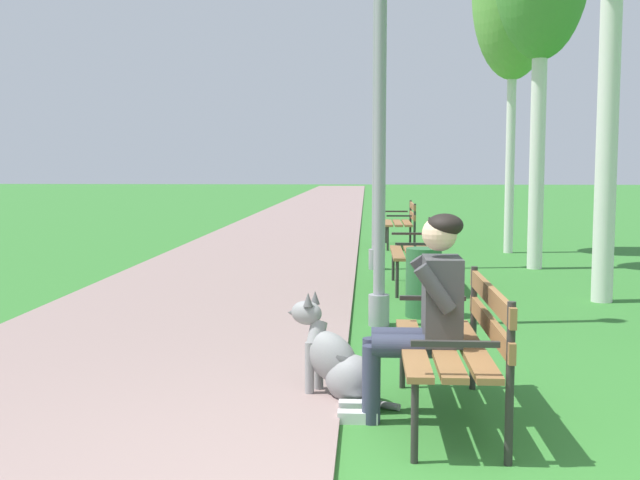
{
  "coord_description": "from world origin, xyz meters",
  "views": [
    {
      "loc": [
        -0.09,
        -3.36,
        1.53
      ],
      "look_at": [
        -0.49,
        3.28,
        0.9
      ],
      "focal_mm": 44.14,
      "sensor_mm": 36.0,
      "label": 1
    }
  ],
  "objects_px": {
    "park_bench_mid": "(419,248)",
    "person_seated_on_near_bench": "(424,308)",
    "park_bench_far": "(403,220)",
    "dog_grey": "(337,362)",
    "park_bench_near": "(458,337)",
    "lamp_post_mid": "(376,105)",
    "lamp_post_near": "(381,74)",
    "litter_bin": "(423,282)"
  },
  "relations": [
    {
      "from": "park_bench_mid",
      "to": "lamp_post_near",
      "type": "height_order",
      "value": "lamp_post_near"
    },
    {
      "from": "litter_bin",
      "to": "park_bench_near",
      "type": "bearing_deg",
      "value": -90.49
    },
    {
      "from": "park_bench_near",
      "to": "park_bench_far",
      "type": "relative_size",
      "value": 1.0
    },
    {
      "from": "lamp_post_near",
      "to": "lamp_post_mid",
      "type": "bearing_deg",
      "value": 89.86
    },
    {
      "from": "park_bench_mid",
      "to": "lamp_post_near",
      "type": "distance_m",
      "value": 3.0
    },
    {
      "from": "litter_bin",
      "to": "person_seated_on_near_bench",
      "type": "bearing_deg",
      "value": -94.13
    },
    {
      "from": "lamp_post_near",
      "to": "litter_bin",
      "type": "bearing_deg",
      "value": 46.13
    },
    {
      "from": "person_seated_on_near_bench",
      "to": "park_bench_far",
      "type": "bearing_deg",
      "value": 88.1
    },
    {
      "from": "park_bench_mid",
      "to": "lamp_post_mid",
      "type": "xyz_separation_m",
      "value": [
        -0.52,
        1.81,
        1.89
      ]
    },
    {
      "from": "dog_grey",
      "to": "park_bench_near",
      "type": "bearing_deg",
      "value": -26.41
    },
    {
      "from": "park_bench_far",
      "to": "lamp_post_near",
      "type": "bearing_deg",
      "value": -94.34
    },
    {
      "from": "park_bench_near",
      "to": "person_seated_on_near_bench",
      "type": "distance_m",
      "value": 0.27
    },
    {
      "from": "lamp_post_near",
      "to": "litter_bin",
      "type": "height_order",
      "value": "lamp_post_near"
    },
    {
      "from": "dog_grey",
      "to": "litter_bin",
      "type": "distance_m",
      "value": 3.02
    },
    {
      "from": "park_bench_near",
      "to": "lamp_post_near",
      "type": "xyz_separation_m",
      "value": [
        -0.43,
        2.81,
        1.87
      ]
    },
    {
      "from": "dog_grey",
      "to": "lamp_post_near",
      "type": "relative_size",
      "value": 0.17
    },
    {
      "from": "park_bench_far",
      "to": "lamp_post_near",
      "type": "xyz_separation_m",
      "value": [
        -0.56,
        -7.36,
        1.87
      ]
    },
    {
      "from": "lamp_post_mid",
      "to": "park_bench_near",
      "type": "bearing_deg",
      "value": -86.53
    },
    {
      "from": "person_seated_on_near_bench",
      "to": "lamp_post_near",
      "type": "height_order",
      "value": "lamp_post_near"
    },
    {
      "from": "park_bench_mid",
      "to": "litter_bin",
      "type": "xyz_separation_m",
      "value": [
        -0.08,
        -1.81,
        -0.16
      ]
    },
    {
      "from": "park_bench_near",
      "to": "park_bench_mid",
      "type": "height_order",
      "value": "same"
    },
    {
      "from": "lamp_post_mid",
      "to": "litter_bin",
      "type": "relative_size",
      "value": 6.65
    },
    {
      "from": "park_bench_far",
      "to": "litter_bin",
      "type": "xyz_separation_m",
      "value": [
        -0.1,
        -6.88,
        -0.16
      ]
    },
    {
      "from": "person_seated_on_near_bench",
      "to": "dog_grey",
      "type": "xyz_separation_m",
      "value": [
        -0.53,
        0.33,
        -0.42
      ]
    },
    {
      "from": "park_bench_near",
      "to": "lamp_post_near",
      "type": "relative_size",
      "value": 0.33
    },
    {
      "from": "person_seated_on_near_bench",
      "to": "lamp_post_mid",
      "type": "height_order",
      "value": "lamp_post_mid"
    },
    {
      "from": "park_bench_far",
      "to": "dog_grey",
      "type": "relative_size",
      "value": 1.95
    },
    {
      "from": "park_bench_near",
      "to": "lamp_post_near",
      "type": "bearing_deg",
      "value": 98.68
    },
    {
      "from": "person_seated_on_near_bench",
      "to": "park_bench_near",
      "type": "bearing_deg",
      "value": -8.59
    },
    {
      "from": "person_seated_on_near_bench",
      "to": "dog_grey",
      "type": "height_order",
      "value": "person_seated_on_near_bench"
    },
    {
      "from": "park_bench_mid",
      "to": "person_seated_on_near_bench",
      "type": "height_order",
      "value": "person_seated_on_near_bench"
    },
    {
      "from": "person_seated_on_near_bench",
      "to": "lamp_post_mid",
      "type": "xyz_separation_m",
      "value": [
        -0.21,
        6.88,
        1.72
      ]
    },
    {
      "from": "park_bench_mid",
      "to": "park_bench_far",
      "type": "distance_m",
      "value": 5.07
    },
    {
      "from": "park_bench_near",
      "to": "park_bench_far",
      "type": "distance_m",
      "value": 10.17
    },
    {
      "from": "park_bench_far",
      "to": "person_seated_on_near_bench",
      "type": "bearing_deg",
      "value": -91.9
    },
    {
      "from": "park_bench_far",
      "to": "person_seated_on_near_bench",
      "type": "distance_m",
      "value": 10.14
    },
    {
      "from": "person_seated_on_near_bench",
      "to": "lamp_post_mid",
      "type": "relative_size",
      "value": 0.27
    },
    {
      "from": "park_bench_near",
      "to": "dog_grey",
      "type": "relative_size",
      "value": 1.95
    },
    {
      "from": "lamp_post_mid",
      "to": "park_bench_mid",
      "type": "bearing_deg",
      "value": -73.88
    },
    {
      "from": "park_bench_far",
      "to": "dog_grey",
      "type": "height_order",
      "value": "park_bench_far"
    },
    {
      "from": "park_bench_far",
      "to": "lamp_post_near",
      "type": "distance_m",
      "value": 7.61
    },
    {
      "from": "park_bench_mid",
      "to": "lamp_post_near",
      "type": "bearing_deg",
      "value": -103.15
    }
  ]
}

